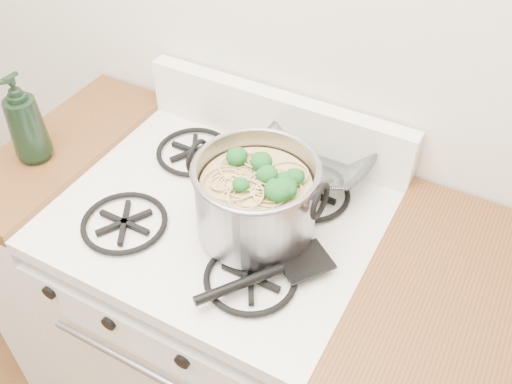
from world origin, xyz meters
name	(u,v)px	position (x,y,z in m)	size (l,w,h in m)	color
gas_range	(226,321)	(0.00, 1.26, 0.44)	(0.76, 0.66, 0.92)	white
counter_left	(93,253)	(-0.51, 1.26, 0.46)	(0.25, 0.65, 0.92)	silver
stock_pot	(256,199)	(0.11, 1.24, 1.01)	(0.31, 0.28, 0.19)	gray
spatula	(305,259)	(0.26, 1.20, 0.94)	(0.29, 0.31, 0.02)	black
glass_bowl	(317,162)	(0.15, 1.50, 0.94)	(0.12, 0.12, 0.03)	white
bottle	(24,118)	(-0.52, 1.19, 1.04)	(0.10, 0.10, 0.25)	black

